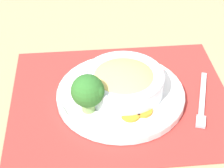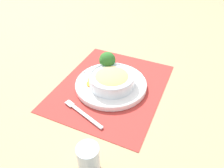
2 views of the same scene
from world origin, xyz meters
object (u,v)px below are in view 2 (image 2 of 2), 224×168
Objects in this scene: water_glass at (89,160)px; fork at (80,111)px; broccoli_floret at (107,60)px; bowl at (112,79)px.

water_glass reaches higher than fork.
broccoli_floret is at bearing 25.09° from water_glass.
broccoli_floret is (0.07, 0.07, 0.02)m from bowl.
bowl is at bearing 2.88° from fork.
broccoli_floret is at bearing 20.85° from fork.
water_glass is (-0.40, -0.19, -0.03)m from broccoli_floret.
broccoli_floret reaches higher than bowl.
bowl is at bearing -138.29° from broccoli_floret.
broccoli_floret is 0.93× the size of water_glass.
broccoli_floret is 0.48× the size of fork.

